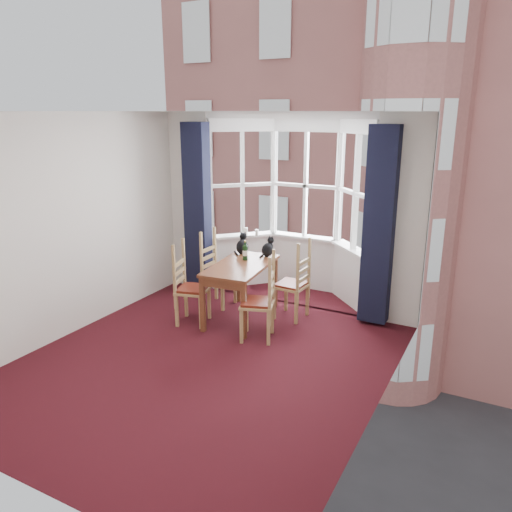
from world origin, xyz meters
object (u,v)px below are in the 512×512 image
Objects in this scene: cat_right at (268,249)px; wine_bottle at (245,252)px; chair_left_near at (186,290)px; chair_left_far at (214,274)px; candle_short at (257,233)px; chair_right_far at (297,287)px; cat_left at (242,245)px; dining_table at (241,272)px; chair_right_near at (264,304)px; candle_tall at (246,231)px.

wine_bottle is (-0.20, -0.32, 0.01)m from cat_right.
wine_bottle reaches higher than chair_left_near.
chair_left_far is (-0.04, 0.75, 0.00)m from chair_left_near.
chair_right_far is at bearing -39.01° from candle_short.
candle_short is (-1.10, 0.89, 0.45)m from chair_right_far.
cat_right is at bearing 6.91° from cat_left.
chair_right_far is at bearing -7.56° from cat_left.
chair_left_near is at bearing -147.71° from chair_right_far.
chair_left_near is 1.31m from cat_right.
chair_left_near is 8.63× the size of candle_short.
dining_table is 1.46× the size of chair_left_near.
chair_right_far is (0.69, 0.35, -0.21)m from dining_table.
cat_right is (-0.43, 0.96, 0.43)m from chair_right_near.
candle_short is (-0.56, 0.72, 0.02)m from cat_right.
dining_table is at bearing -71.82° from candle_short.
chair_right_near is at bearing -59.46° from candle_short.
chair_left_far is 3.31× the size of wine_bottle.
dining_table is 1.46× the size of chair_left_far.
candle_tall reaches higher than dining_table.
chair_left_near is at bearing -178.80° from chair_right_near.
candle_tall is at bearing 125.50° from chair_right_near.
dining_table is 12.61× the size of candle_short.
dining_table is 0.32m from wine_bottle.
chair_left_far is 8.63× the size of candle_short.
wine_bottle is at bearing -168.75° from chair_right_far.
wine_bottle reaches higher than chair_right_far.
chair_right_near and chair_right_far have the same top height.
dining_table is 0.78m from chair_left_near.
chair_right_near is 3.08× the size of cat_right.
dining_table is 0.59m from cat_right.
wine_bottle reaches higher than chair_right_near.
chair_right_near is 8.63× the size of candle_short.
chair_right_near is 1.00m from wine_bottle.
chair_left_far is at bearing -103.17° from candle_short.
cat_right reaches higher than chair_right_far.
chair_left_near is 1.18m from chair_right_near.
chair_right_far is at bearing 11.25° from wine_bottle.
wine_bottle is 1.15m from candle_tall.
dining_table is 11.10× the size of candle_tall.
candle_tall is (-0.60, 1.22, 0.25)m from dining_table.
chair_left_far is at bearing 155.01° from dining_table.
chair_left_far is 3.08× the size of cat_right.
chair_right_near reaches higher than dining_table.
cat_left reaches higher than dining_table.
chair_right_near is (1.22, -0.73, 0.00)m from chair_left_far.
cat_right reaches higher than chair_left_near.
chair_left_near is at bearing -96.24° from candle_short.
dining_table is at bearing 37.63° from chair_left_near.
chair_left_far is at bearing -177.42° from chair_right_far.
chair_right_near is 1.14m from cat_right.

